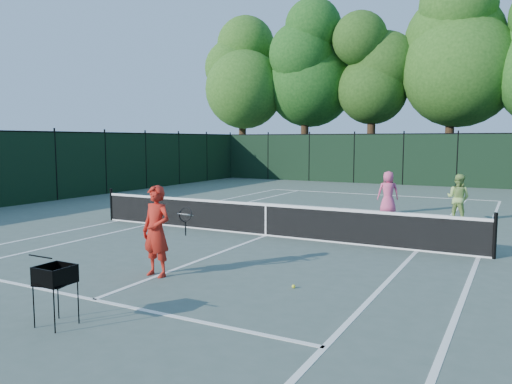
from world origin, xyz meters
The scene contains 21 objects.
ground centered at (0.00, 0.00, 0.00)m, with size 90.00×90.00×0.00m, color #495950.
sideline_doubles_left centered at (-5.49, 0.00, 0.00)m, with size 0.10×23.77×0.01m, color white.
sideline_doubles_right centered at (5.49, 0.00, 0.00)m, with size 0.10×23.77×0.01m, color white.
sideline_singles_left centered at (-4.12, 0.00, 0.00)m, with size 0.10×23.77×0.01m, color white.
sideline_singles_right centered at (4.12, 0.00, 0.00)m, with size 0.10×23.77×0.01m, color white.
baseline_far centered at (0.00, 11.88, 0.00)m, with size 10.97×0.10×0.01m, color white.
service_line_near centered at (0.00, -6.40, 0.00)m, with size 8.23×0.10×0.01m, color white.
service_line_far centered at (0.00, 6.40, 0.00)m, with size 8.23×0.10×0.01m, color white.
center_service_line centered at (0.00, 0.00, 0.00)m, with size 0.10×12.80×0.01m, color white.
tennis_net centered at (0.00, 0.00, 0.48)m, with size 11.69×0.09×1.06m.
fence_far centered at (0.00, 18.00, 1.50)m, with size 24.00×0.05×3.00m, color black.
tree_0 centered at (-13.00, 21.50, 8.16)m, with size 6.40×6.40×13.14m.
tree_1 centered at (-8.00, 22.00, 8.69)m, with size 6.80×6.80×13.98m.
tree_2 centered at (-3.00, 21.80, 7.73)m, with size 6.00×6.00×12.40m.
tree_3 centered at (2.00, 22.30, 9.01)m, with size 7.00×7.00×14.45m.
coach centered at (-0.01, -4.72, 0.90)m, with size 0.97×0.60×1.80m.
player_pink centered at (2.00, 5.91, 0.77)m, with size 0.89×0.75×1.55m.
player_green centered at (4.46, 5.17, 0.78)m, with size 0.91×0.80×1.57m.
ball_hopper centered at (0.42, -7.50, 0.75)m, with size 0.55×0.55×0.89m.
loose_ball_near_cart centered at (2.71, -4.20, 0.03)m, with size 0.07×0.07×0.07m, color yellow.
loose_ball_midcourt centered at (-1.65, -2.99, 0.03)m, with size 0.07×0.07×0.07m, color yellow.
Camera 1 is at (6.26, -12.30, 2.69)m, focal length 35.00 mm.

